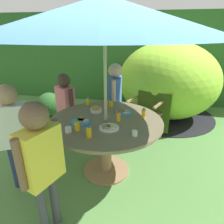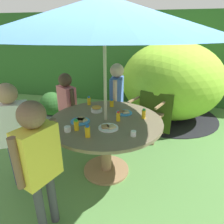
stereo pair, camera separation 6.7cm
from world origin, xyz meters
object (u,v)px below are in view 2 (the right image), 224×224
Objects in this scene: plate_center_front at (108,127)px; juice_bottle_mid_left at (144,114)px; cup_far at (133,134)px; cup_near at (67,129)px; child_in_yellow_shirt at (38,154)px; potted_plant at (52,107)px; juice_bottle_near_right at (88,131)px; child_in_blue_shirt at (117,93)px; juice_bottle_mid_right at (89,101)px; snack_bowl at (97,109)px; dome_tent at (171,81)px; garden_table at (106,132)px; juice_bottle_far_right at (118,117)px; juice_bottle_center_back at (112,103)px; wooden_chair at (150,107)px; juice_bottle_front_edge at (76,125)px; child_in_white_shirt at (13,124)px; plate_near_left at (81,121)px; plate_far_left at (124,112)px; patio_umbrella at (104,16)px.

juice_bottle_mid_left is (0.36, 0.35, 0.05)m from plate_center_front.
juice_bottle_mid_left is 2.16× the size of cup_far.
cup_far is (0.29, -0.11, 0.02)m from plate_center_front.
cup_near reaches higher than plate_center_front.
potted_plant is at bearing 46.74° from child_in_yellow_shirt.
cup_near is at bearing -145.92° from juice_bottle_mid_left.
child_in_yellow_shirt is at bearing -118.92° from juice_bottle_near_right.
child_in_yellow_shirt reaches higher than plate_center_front.
juice_bottle_mid_right is (-0.32, -0.45, -0.01)m from child_in_blue_shirt.
child_in_blue_shirt is at bearing 78.71° from snack_bowl.
dome_tent is 2.04m from juice_bottle_mid_right.
juice_bottle_mid_left is at bearing 44.44° from plate_center_front.
garden_table is 10.52× the size of juice_bottle_near_right.
plate_center_front is (0.26, -0.44, -0.03)m from snack_bowl.
juice_bottle_center_back is at bearing 111.52° from juice_bottle_far_right.
juice_bottle_mid_left is (-0.05, -1.02, 0.29)m from wooden_chair.
child_in_white_shirt is at bearing -169.93° from juice_bottle_front_edge.
plate_near_left is 1.72× the size of juice_bottle_near_right.
wooden_chair is 1.24m from juice_bottle_far_right.
plate_near_left is at bearing -98.06° from wooden_chair.
wooden_chair is at bearing 112.18° from child_in_blue_shirt.
wooden_chair is 1.14m from juice_bottle_mid_right.
garden_table is at bearing -40.36° from potted_plant.
snack_bowl is at bearing 145.34° from juice_bottle_far_right.
wooden_chair is at bearing -1.56° from child_in_yellow_shirt.
wooden_chair is 0.35× the size of dome_tent.
child_in_blue_shirt is (-0.04, 0.91, 0.23)m from garden_table.
juice_bottle_center_back reaches higher than plate_far_left.
juice_bottle_mid_left is at bearing -8.15° from snack_bowl.
wooden_chair is 0.73× the size of child_in_white_shirt.
child_in_white_shirt is 5.97× the size of plate_far_left.
juice_bottle_mid_right is (-0.85, -0.70, 0.29)m from wooden_chair.
child_in_white_shirt is 1.48m from juice_bottle_mid_left.
potted_plant is at bearing 142.54° from juice_bottle_far_right.
cup_far is (0.41, -1.23, -0.04)m from child_in_blue_shirt.
child_in_yellow_shirt is at bearing -91.45° from cup_near.
potted_plant is 2.10m from juice_bottle_near_right.
garden_table is 0.35m from plate_near_left.
juice_bottle_mid_left is at bearing -85.96° from dome_tent.
child_in_white_shirt is (-1.41, -1.60, 0.29)m from wooden_chair.
juice_bottle_mid_right is at bearing 128.41° from patio_umbrella.
juice_bottle_mid_right is (-1.22, -1.63, 0.03)m from dome_tent.
juice_bottle_mid_left is (0.62, -0.09, 0.02)m from snack_bowl.
plate_far_left is at bearing -85.73° from wooden_chair.
patio_umbrella reaches higher than child_in_yellow_shirt.
juice_bottle_far_right reaches higher than cup_far.
snack_bowl reaches higher than potted_plant.
wooden_chair is 15.85× the size of cup_far.
cup_near is (0.01, 0.53, -0.04)m from child_in_yellow_shirt.
juice_bottle_mid_right reaches higher than juice_bottle_far_right.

